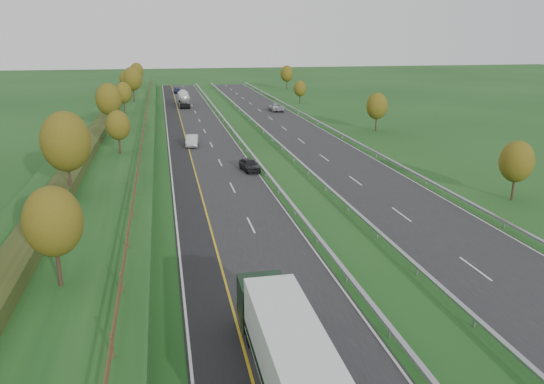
{
  "coord_description": "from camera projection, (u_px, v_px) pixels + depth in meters",
  "views": [
    {
      "loc": [
        -5.72,
        -19.59,
        15.8
      ],
      "look_at": [
        3.61,
        25.37,
        2.2
      ],
      "focal_mm": 35.0,
      "sensor_mm": 36.0,
      "label": 1
    }
  ],
  "objects": [
    {
      "name": "car_small_far",
      "position": [
        177.0,
        91.0,
        150.84
      ],
      "size": [
        2.02,
        4.74,
        1.36
      ],
      "primitive_type": "imported",
      "rotation": [
        0.0,
        0.0,
        -0.02
      ],
      "color": "#161C46",
      "rests_on": "near_carriageway"
    },
    {
      "name": "median_barrier_far",
      "position": [
        272.0,
        137.0,
        82.25
      ],
      "size": [
        0.32,
        200.0,
        0.71
      ],
      "color": "#96999E",
      "rests_on": "ground"
    },
    {
      "name": "near_carriageway",
      "position": [
        202.0,
        144.0,
        80.32
      ],
      "size": [
        10.5,
        200.0,
        0.04
      ],
      "primitive_type": "cube",
      "color": "black",
      "rests_on": "ground"
    },
    {
      "name": "trees_left",
      "position": [
        110.0,
        107.0,
        72.89
      ],
      "size": [
        6.64,
        164.3,
        7.66
      ],
      "color": "#2D2116",
      "rests_on": "embankment_left"
    },
    {
      "name": "embankment_left",
      "position": [
        113.0,
        141.0,
        77.51
      ],
      "size": [
        12.0,
        200.0,
        2.0
      ],
      "primitive_type": "cube",
      "color": "#184318",
      "rests_on": "ground"
    },
    {
      "name": "box_lorry",
      "position": [
        294.0,
        369.0,
        22.25
      ],
      "size": [
        2.58,
        16.28,
        4.06
      ],
      "color": "black",
      "rests_on": "near_carriageway"
    },
    {
      "name": "lane_markings",
      "position": [
        244.0,
        142.0,
        81.45
      ],
      "size": [
        26.75,
        200.0,
        0.01
      ],
      "color": "silver",
      "rests_on": "near_carriageway"
    },
    {
      "name": "road_tanker",
      "position": [
        184.0,
        98.0,
        122.64
      ],
      "size": [
        2.4,
        11.22,
        3.46
      ],
      "color": "silver",
      "rests_on": "near_carriageway"
    },
    {
      "name": "hedge_left",
      "position": [
        98.0,
        131.0,
        76.68
      ],
      "size": [
        2.2,
        180.0,
        1.1
      ],
      "primitive_type": "cube",
      "color": "#263616",
      "rests_on": "embankment_left"
    },
    {
      "name": "outer_barrier_far",
      "position": [
        343.0,
        134.0,
        84.49
      ],
      "size": [
        0.32,
        200.0,
        0.71
      ],
      "color": "#96999E",
      "rests_on": "ground"
    },
    {
      "name": "car_silver_mid",
      "position": [
        192.0,
        140.0,
        78.54
      ],
      "size": [
        2.2,
        5.01,
        1.6
      ],
      "primitive_type": "imported",
      "rotation": [
        0.0,
        0.0,
        -0.11
      ],
      "color": "#B8B8BD",
      "rests_on": "near_carriageway"
    },
    {
      "name": "ground",
      "position": [
        260.0,
        148.0,
        77.19
      ],
      "size": [
        400.0,
        400.0,
        0.0
      ],
      "primitive_type": "plane",
      "color": "#184318",
      "rests_on": "ground"
    },
    {
      "name": "median_barrier_near",
      "position": [
        240.0,
        138.0,
        81.26
      ],
      "size": [
        0.32,
        200.0,
        0.71
      ],
      "color": "#96999E",
      "rests_on": "ground"
    },
    {
      "name": "car_dark_near",
      "position": [
        250.0,
        165.0,
        64.04
      ],
      "size": [
        2.35,
        4.63,
        1.51
      ],
      "primitive_type": "imported",
      "rotation": [
        0.0,
        0.0,
        0.13
      ],
      "color": "black",
      "rests_on": "near_carriageway"
    },
    {
      "name": "hard_shoulder",
      "position": [
        177.0,
        145.0,
        79.59
      ],
      "size": [
        3.0,
        200.0,
        0.04
      ],
      "primitive_type": "cube",
      "color": "black",
      "rests_on": "ground"
    },
    {
      "name": "car_oncoming",
      "position": [
        276.0,
        107.0,
        114.91
      ],
      "size": [
        2.74,
        5.89,
        1.63
      ],
      "primitive_type": "imported",
      "rotation": [
        0.0,
        0.0,
        3.15
      ],
      "color": "#B0B0B5",
      "rests_on": "far_carriageway"
    },
    {
      "name": "far_carriageway",
      "position": [
        307.0,
        140.0,
        83.53
      ],
      "size": [
        10.5,
        200.0,
        0.04
      ],
      "primitive_type": "cube",
      "color": "black",
      "rests_on": "ground"
    },
    {
      "name": "fence_left",
      "position": [
        144.0,
        128.0,
        77.51
      ],
      "size": [
        0.12,
        189.06,
        1.2
      ],
      "color": "#422B19",
      "rests_on": "embankment_left"
    },
    {
      "name": "trees_far",
      "position": [
        332.0,
        92.0,
        112.35
      ],
      "size": [
        8.45,
        118.6,
        7.12
      ],
      "color": "#2D2116",
      "rests_on": "ground"
    }
  ]
}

